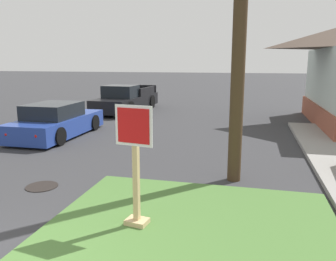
{
  "coord_description": "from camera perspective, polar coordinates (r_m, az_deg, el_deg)",
  "views": [
    {
      "loc": [
        3.17,
        -2.8,
        2.75
      ],
      "look_at": [
        1.2,
        5.31,
        1.04
      ],
      "focal_mm": 36.36,
      "sensor_mm": 36.0,
      "label": 1
    }
  ],
  "objects": [
    {
      "name": "parked_sedan_blue",
      "position": [
        13.24,
        -18.21,
        1.38
      ],
      "size": [
        1.93,
        4.3,
        1.25
      ],
      "color": "#233D93",
      "rests_on": "ground"
    },
    {
      "name": "pickup_truck_black",
      "position": [
        19.08,
        -7.07,
        5.06
      ],
      "size": [
        2.22,
        5.51,
        1.48
      ],
      "color": "black",
      "rests_on": "ground"
    },
    {
      "name": "grass_corner_patch",
      "position": [
        5.49,
        3.25,
        -18.02
      ],
      "size": [
        4.79,
        4.84,
        0.08
      ],
      "primitive_type": "cube",
      "color": "#477033",
      "rests_on": "ground"
    },
    {
      "name": "stop_sign",
      "position": [
        5.55,
        -5.45,
        -6.72
      ],
      "size": [
        0.64,
        0.33,
        2.0
      ],
      "color": "tan",
      "rests_on": "grass_corner_patch"
    },
    {
      "name": "manhole_cover",
      "position": [
        8.18,
        -20.4,
        -8.77
      ],
      "size": [
        0.7,
        0.7,
        0.02
      ],
      "primitive_type": "cylinder",
      "color": "black",
      "rests_on": "ground"
    }
  ]
}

